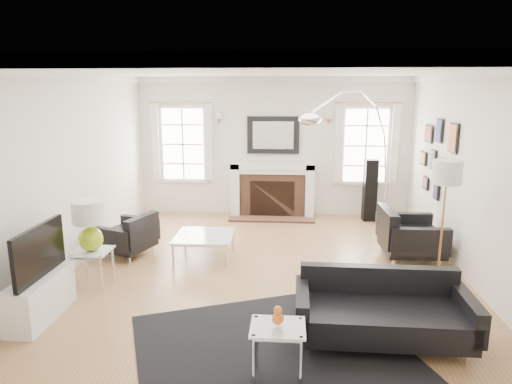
# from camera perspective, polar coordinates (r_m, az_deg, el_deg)

# --- Properties ---
(floor) EXTENTS (6.00, 6.00, 0.00)m
(floor) POSITION_cam_1_polar(r_m,az_deg,el_deg) (6.76, 1.13, -9.39)
(floor) COLOR #9D7142
(floor) RESTS_ON ground
(back_wall) EXTENTS (5.50, 0.04, 2.80)m
(back_wall) POSITION_cam_1_polar(r_m,az_deg,el_deg) (9.34, 2.16, 5.62)
(back_wall) COLOR silver
(back_wall) RESTS_ON floor
(front_wall) EXTENTS (5.50, 0.04, 2.80)m
(front_wall) POSITION_cam_1_polar(r_m,az_deg,el_deg) (3.47, -1.43, -6.41)
(front_wall) COLOR silver
(front_wall) RESTS_ON floor
(left_wall) EXTENTS (0.04, 6.00, 2.80)m
(left_wall) POSITION_cam_1_polar(r_m,az_deg,el_deg) (7.07, -21.71, 2.49)
(left_wall) COLOR silver
(left_wall) RESTS_ON floor
(right_wall) EXTENTS (0.04, 6.00, 2.80)m
(right_wall) POSITION_cam_1_polar(r_m,az_deg,el_deg) (6.81, 24.99, 1.85)
(right_wall) COLOR silver
(right_wall) RESTS_ON floor
(ceiling) EXTENTS (5.50, 6.00, 0.02)m
(ceiling) POSITION_cam_1_polar(r_m,az_deg,el_deg) (6.28, 1.25, 15.05)
(ceiling) COLOR white
(ceiling) RESTS_ON back_wall
(crown_molding) EXTENTS (5.50, 6.00, 0.12)m
(crown_molding) POSITION_cam_1_polar(r_m,az_deg,el_deg) (6.27, 1.25, 14.51)
(crown_molding) COLOR white
(crown_molding) RESTS_ON back_wall
(fireplace) EXTENTS (1.70, 0.69, 1.11)m
(fireplace) POSITION_cam_1_polar(r_m,az_deg,el_deg) (9.27, 2.07, 0.20)
(fireplace) COLOR white
(fireplace) RESTS_ON floor
(mantel_mirror) EXTENTS (1.05, 0.07, 0.75)m
(mantel_mirror) POSITION_cam_1_polar(r_m,az_deg,el_deg) (9.26, 2.16, 7.12)
(mantel_mirror) COLOR black
(mantel_mirror) RESTS_ON back_wall
(window_left) EXTENTS (1.24, 0.15, 1.62)m
(window_left) POSITION_cam_1_polar(r_m,az_deg,el_deg) (9.52, -9.11, 5.96)
(window_left) COLOR white
(window_left) RESTS_ON back_wall
(window_right) EXTENTS (1.24, 0.15, 1.62)m
(window_right) POSITION_cam_1_polar(r_m,az_deg,el_deg) (9.39, 13.56, 5.68)
(window_right) COLOR white
(window_right) RESTS_ON back_wall
(gallery_wall) EXTENTS (0.04, 1.73, 1.29)m
(gallery_wall) POSITION_cam_1_polar(r_m,az_deg,el_deg) (7.99, 21.64, 4.54)
(gallery_wall) COLOR black
(gallery_wall) RESTS_ON right_wall
(tv_unit) EXTENTS (0.35, 1.00, 1.09)m
(tv_unit) POSITION_cam_1_polar(r_m,az_deg,el_deg) (5.77, -25.39, -11.12)
(tv_unit) COLOR white
(tv_unit) RESTS_ON floor
(area_rug) EXTENTS (3.22, 2.98, 0.01)m
(area_rug) POSITION_cam_1_polar(r_m,az_deg,el_deg) (4.82, 1.93, -18.95)
(area_rug) COLOR black
(area_rug) RESTS_ON floor
(sofa) EXTENTS (1.77, 0.84, 0.57)m
(sofa) POSITION_cam_1_polar(r_m,az_deg,el_deg) (5.00, 15.43, -14.23)
(sofa) COLOR black
(sofa) RESTS_ON floor
(armchair_left) EXTENTS (0.95, 1.01, 0.55)m
(armchair_left) POSITION_cam_1_polar(r_m,az_deg,el_deg) (7.41, -15.61, -5.36)
(armchair_left) COLOR black
(armchair_left) RESTS_ON floor
(armchair_right) EXTENTS (0.90, 0.99, 0.65)m
(armchair_right) POSITION_cam_1_polar(r_m,az_deg,el_deg) (7.31, 18.39, -5.32)
(armchair_right) COLOR black
(armchair_right) RESTS_ON floor
(coffee_table) EXTENTS (0.86, 0.86, 0.38)m
(coffee_table) POSITION_cam_1_polar(r_m,az_deg,el_deg) (7.00, -6.47, -5.61)
(coffee_table) COLOR silver
(coffee_table) RESTS_ON floor
(side_table_left) EXTENTS (0.46, 0.46, 0.51)m
(side_table_left) POSITION_cam_1_polar(r_m,az_deg,el_deg) (6.34, -19.76, -7.79)
(side_table_left) COLOR silver
(side_table_left) RESTS_ON floor
(nesting_table) EXTENTS (0.48, 0.40, 0.53)m
(nesting_table) POSITION_cam_1_polar(r_m,az_deg,el_deg) (4.19, 2.72, -17.80)
(nesting_table) COLOR silver
(nesting_table) RESTS_ON floor
(gourd_lamp) EXTENTS (0.42, 0.42, 0.66)m
(gourd_lamp) POSITION_cam_1_polar(r_m,az_deg,el_deg) (6.19, -20.09, -3.57)
(gourd_lamp) COLOR #A7CC19
(gourd_lamp) RESTS_ON side_table_left
(orange_vase) EXTENTS (0.11, 0.11, 0.17)m
(orange_vase) POSITION_cam_1_polar(r_m,az_deg,el_deg) (4.08, 2.76, -15.26)
(orange_vase) COLOR orange
(orange_vase) RESTS_ON nesting_table
(arc_floor_lamp) EXTENTS (1.86, 1.72, 2.63)m
(arc_floor_lamp) POSITION_cam_1_polar(r_m,az_deg,el_deg) (8.25, 11.76, 4.60)
(arc_floor_lamp) COLOR silver
(arc_floor_lamp) RESTS_ON floor
(stick_floor_lamp) EXTENTS (0.35, 0.35, 1.72)m
(stick_floor_lamp) POSITION_cam_1_polar(r_m,az_deg,el_deg) (5.88, 22.71, 1.45)
(stick_floor_lamp) COLOR #B8793F
(stick_floor_lamp) RESTS_ON floor
(speaker_tower) EXTENTS (0.26, 0.26, 1.22)m
(speaker_tower) POSITION_cam_1_polar(r_m,az_deg,el_deg) (9.25, 14.05, 0.23)
(speaker_tower) COLOR black
(speaker_tower) RESTS_ON floor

